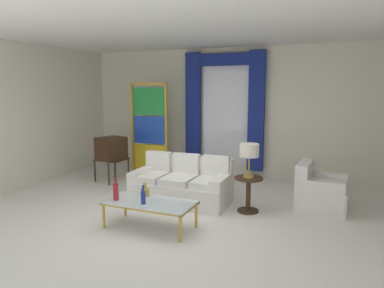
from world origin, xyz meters
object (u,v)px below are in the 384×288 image
(table_lamp_brass, at_px, (249,152))
(round_side_table, at_px, (248,191))
(bottle_amber_squat, at_px, (145,191))
(stained_glass_divider, at_px, (149,132))
(vintage_tv, at_px, (111,149))
(armchair_white, at_px, (319,193))
(peacock_figurine, at_px, (154,172))
(bottle_crystal_tall, at_px, (116,191))
(coffee_table, at_px, (150,204))
(couch_white_long, at_px, (183,185))
(bottle_blue_decanter, at_px, (143,197))

(table_lamp_brass, bearing_deg, round_side_table, 0.00)
(bottle_amber_squat, xyz_separation_m, stained_glass_divider, (-1.42, 2.63, 0.57))
(vintage_tv, bearing_deg, round_side_table, -13.37)
(bottle_amber_squat, distance_m, armchair_white, 2.98)
(armchair_white, relative_size, peacock_figurine, 1.42)
(bottle_crystal_tall, distance_m, peacock_figurine, 2.66)
(table_lamp_brass, bearing_deg, stained_glass_divider, 150.81)
(armchair_white, relative_size, round_side_table, 1.43)
(coffee_table, distance_m, armchair_white, 2.94)
(vintage_tv, distance_m, armchair_white, 4.43)
(couch_white_long, xyz_separation_m, coffee_table, (0.10, -1.39, 0.07))
(peacock_figurine, bearing_deg, table_lamp_brass, -24.45)
(bottle_amber_squat, relative_size, stained_glass_divider, 0.10)
(couch_white_long, height_order, stained_glass_divider, stained_glass_divider)
(bottle_crystal_tall, height_order, peacock_figurine, bottle_crystal_tall)
(armchair_white, xyz_separation_m, round_side_table, (-1.08, -0.62, 0.07))
(bottle_crystal_tall, bearing_deg, round_side_table, 40.42)
(armchair_white, bearing_deg, bottle_amber_squat, -145.44)
(coffee_table, distance_m, table_lamp_brass, 1.85)
(bottle_crystal_tall, xyz_separation_m, vintage_tv, (-1.66, 2.21, 0.18))
(bottle_amber_squat, relative_size, table_lamp_brass, 0.38)
(couch_white_long, height_order, peacock_figurine, couch_white_long)
(vintage_tv, bearing_deg, coffee_table, -43.77)
(bottle_crystal_tall, relative_size, peacock_figurine, 0.58)
(couch_white_long, distance_m, bottle_amber_squat, 1.19)
(couch_white_long, xyz_separation_m, vintage_tv, (-2.07, 0.68, 0.42))
(peacock_figurine, bearing_deg, bottle_amber_squat, -64.02)
(bottle_crystal_tall, height_order, bottle_amber_squat, bottle_crystal_tall)
(bottle_crystal_tall, relative_size, round_side_table, 0.59)
(stained_glass_divider, xyz_separation_m, round_side_table, (2.79, -1.56, -0.70))
(coffee_table, xyz_separation_m, vintage_tv, (-2.16, 2.07, 0.35))
(coffee_table, relative_size, vintage_tv, 0.99)
(bottle_blue_decanter, distance_m, vintage_tv, 3.08)
(vintage_tv, bearing_deg, bottle_crystal_tall, -53.03)
(bottle_blue_decanter, relative_size, armchair_white, 0.33)
(coffee_table, bearing_deg, stained_glass_divider, 119.81)
(coffee_table, distance_m, peacock_figurine, 2.71)
(peacock_figurine, bearing_deg, bottle_crystal_tall, -73.11)
(peacock_figurine, bearing_deg, armchair_white, -7.91)
(bottle_blue_decanter, height_order, stained_glass_divider, stained_glass_divider)
(bottle_crystal_tall, height_order, vintage_tv, vintage_tv)
(couch_white_long, height_order, coffee_table, couch_white_long)
(stained_glass_divider, bearing_deg, table_lamp_brass, -29.19)
(bottle_crystal_tall, relative_size, bottle_amber_squat, 1.60)
(vintage_tv, xyz_separation_m, round_side_table, (3.33, -0.79, -0.37))
(stained_glass_divider, bearing_deg, armchair_white, -13.67)
(bottle_amber_squat, bearing_deg, vintage_tv, 136.43)
(armchair_white, bearing_deg, coffee_table, -139.74)
(couch_white_long, bearing_deg, bottle_amber_squat, -95.34)
(bottle_crystal_tall, height_order, round_side_table, bottle_crystal_tall)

